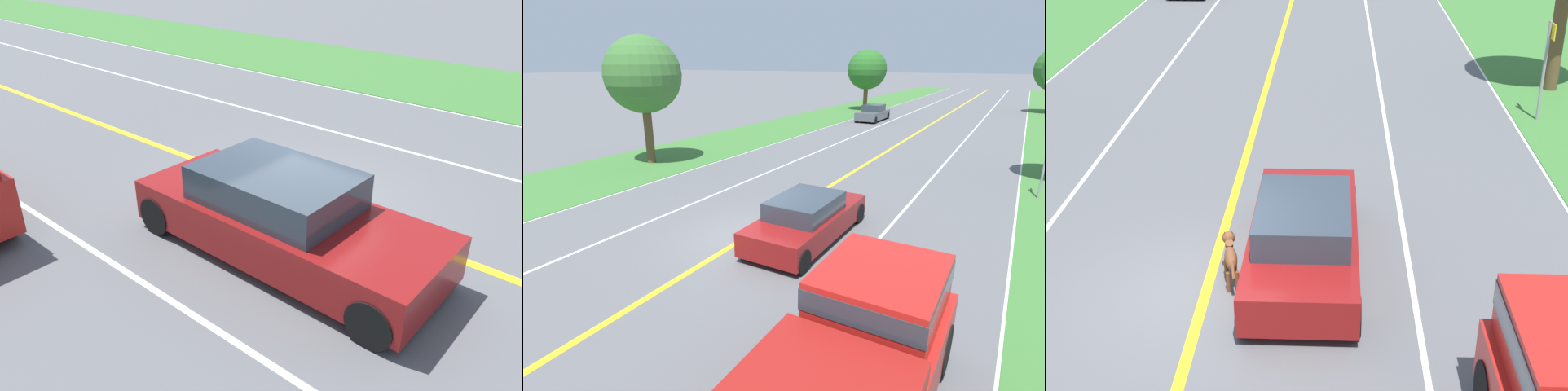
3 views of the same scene
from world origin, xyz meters
TOP-DOWN VIEW (x-y plane):
  - ground_plane at (0.00, 0.00)m, footprint 400.00×400.00m
  - centre_divider_line at (0.00, 0.00)m, footprint 0.18×160.00m
  - lane_edge_line_right at (7.00, 0.00)m, footprint 0.14×160.00m
  - lane_edge_line_left at (-7.00, 0.00)m, footprint 0.14×160.00m
  - lane_dash_same_dir at (3.50, 0.00)m, footprint 0.10×160.00m
  - lane_dash_oncoming at (-3.50, 0.00)m, footprint 0.10×160.00m
  - grass_verge_left at (-10.00, 0.00)m, footprint 6.00×160.00m
  - ego_car at (1.62, 0.80)m, footprint 1.90×4.76m
  - dog at (0.39, 0.30)m, footprint 0.40×1.17m
  - pickup_truck at (5.12, -4.85)m, footprint 2.14×5.58m
  - oncoming_car at (-5.04, 26.64)m, footprint 1.85×4.41m
  - roadside_tree_left_near at (-9.79, 5.26)m, footprint 3.73×3.73m
  - roadside_tree_left_far at (-8.49, 34.28)m, footprint 4.12×4.12m

SIDE VIEW (x-z plane):
  - ground_plane at x=0.00m, z-range 0.00..0.00m
  - centre_divider_line at x=0.00m, z-range 0.00..0.01m
  - lane_edge_line_right at x=7.00m, z-range 0.00..0.01m
  - lane_edge_line_left at x=-7.00m, z-range 0.00..0.01m
  - lane_dash_same_dir at x=3.50m, z-range 0.00..0.01m
  - lane_dash_oncoming at x=-3.50m, z-range 0.00..0.01m
  - grass_verge_left at x=-10.00m, z-range 0.00..0.03m
  - dog at x=0.39m, z-range 0.10..0.92m
  - ego_car at x=1.62m, z-range -0.04..1.31m
  - oncoming_car at x=-5.04m, z-range -0.05..1.37m
  - pickup_truck at x=5.12m, z-range 0.02..1.99m
  - roadside_tree_left_far at x=-8.49m, z-range 1.07..7.38m
  - roadside_tree_left_near at x=-9.79m, z-range 1.25..7.55m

